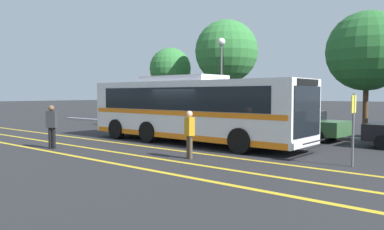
{
  "coord_description": "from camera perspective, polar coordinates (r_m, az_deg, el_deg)",
  "views": [
    {
      "loc": [
        11.11,
        -12.96,
        2.29
      ],
      "look_at": [
        0.02,
        0.44,
        1.31
      ],
      "focal_mm": 35.0,
      "sensor_mm": 36.0,
      "label": 1
    }
  ],
  "objects": [
    {
      "name": "lane_strip_1",
      "position": [
        14.68,
        -10.21,
        -5.8
      ],
      "size": [
        31.17,
        0.2,
        0.01
      ],
      "primitive_type": "cube",
      "rotation": [
        0.0,
        0.0,
        1.57
      ],
      "color": "gold",
      "rests_on": "ground_plane"
    },
    {
      "name": "curb_strip",
      "position": [
        22.25,
        9.51,
        -2.54
      ],
      "size": [
        39.17,
        0.36,
        0.15
      ],
      "primitive_type": "cube",
      "color": "#99999E",
      "rests_on": "ground_plane"
    },
    {
      "name": "pedestrian_1",
      "position": [
        16.71,
        -20.59,
        -1.26
      ],
      "size": [
        0.47,
        0.4,
        1.82
      ],
      "rotation": [
        0.0,
        0.0,
        0.5
      ],
      "color": "black",
      "rests_on": "ground_plane"
    },
    {
      "name": "transit_bus",
      "position": [
        17.41,
        -0.03,
        1.07
      ],
      "size": [
        11.52,
        2.89,
        3.14
      ],
      "rotation": [
        0.0,
        0.0,
        -1.59
      ],
      "color": "silver",
      "rests_on": "ground_plane"
    },
    {
      "name": "lane_strip_2",
      "position": [
        13.73,
        -15.25,
        -6.48
      ],
      "size": [
        31.17,
        0.2,
        0.01
      ],
      "primitive_type": "cube",
      "rotation": [
        0.0,
        0.0,
        1.57
      ],
      "color": "gold",
      "rests_on": "ground_plane"
    },
    {
      "name": "parked_car_1",
      "position": [
        22.38,
        2.55,
        -0.76
      ],
      "size": [
        4.54,
        2.13,
        1.48
      ],
      "rotation": [
        0.0,
        0.0,
        1.55
      ],
      "color": "#4C3823",
      "rests_on": "ground_plane"
    },
    {
      "name": "ground_plane",
      "position": [
        17.22,
        -0.99,
        -4.42
      ],
      "size": [
        220.0,
        220.0,
        0.0
      ],
      "primitive_type": "plane",
      "color": "#262628"
    },
    {
      "name": "parked_car_2",
      "position": [
        19.73,
        16.04,
        -1.41
      ],
      "size": [
        4.72,
        2.2,
        1.44
      ],
      "rotation": [
        0.0,
        0.0,
        1.52
      ],
      "color": "#335B33",
      "rests_on": "ground_plane"
    },
    {
      "name": "tree_3",
      "position": [
        22.32,
        25.1,
        8.8
      ],
      "size": [
        4.25,
        4.25,
        6.72
      ],
      "color": "#513823",
      "rests_on": "ground_plane"
    },
    {
      "name": "tree_2",
      "position": [
        28.52,
        5.25,
        9.6
      ],
      "size": [
        4.7,
        4.7,
        7.83
      ],
      "color": "#513823",
      "rests_on": "ground_plane"
    },
    {
      "name": "lane_strip_0",
      "position": [
        15.93,
        -5.07,
        -5.05
      ],
      "size": [
        31.17,
        0.2,
        0.01
      ],
      "primitive_type": "cube",
      "rotation": [
        0.0,
        0.0,
        1.57
      ],
      "color": "gold",
      "rests_on": "ground_plane"
    },
    {
      "name": "parked_car_0",
      "position": [
        27.36,
        -9.05,
        -0.1
      ],
      "size": [
        4.82,
        2.32,
        1.41
      ],
      "rotation": [
        0.0,
        0.0,
        1.65
      ],
      "color": "#4C3823",
      "rests_on": "ground_plane"
    },
    {
      "name": "pedestrian_0",
      "position": [
        13.23,
        -0.39,
        -2.52
      ],
      "size": [
        0.47,
        0.37,
        1.7
      ],
      "rotation": [
        0.0,
        0.0,
        5.86
      ],
      "color": "brown",
      "rests_on": "ground_plane"
    },
    {
      "name": "tree_1",
      "position": [
        30.99,
        -3.32,
        7.05
      ],
      "size": [
        3.39,
        3.39,
        6.08
      ],
      "color": "#513823",
      "rests_on": "ground_plane"
    },
    {
      "name": "street_lamp",
      "position": [
        24.88,
        4.48,
        8.05
      ],
      "size": [
        0.51,
        0.51,
        5.97
      ],
      "color": "#59595E",
      "rests_on": "ground_plane"
    },
    {
      "name": "bus_stop_sign",
      "position": [
        12.75,
        23.37,
        -0.78
      ],
      "size": [
        0.07,
        0.4,
        2.31
      ],
      "rotation": [
        0.0,
        0.0,
        -1.59
      ],
      "color": "#59595E",
      "rests_on": "ground_plane"
    }
  ]
}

